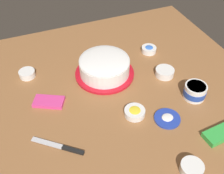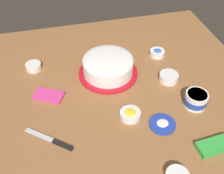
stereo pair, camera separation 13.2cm
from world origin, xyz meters
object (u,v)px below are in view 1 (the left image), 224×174
at_px(spreading_knife, 62,147).
at_px(sprinkle_bowl_rainbow, 165,72).
at_px(sprinkle_bowl_green, 27,74).
at_px(candy_box_lower, 49,102).
at_px(sprinkle_bowl_blue, 149,49).
at_px(candy_box_upper, 220,134).
at_px(frosted_cake, 104,67).
at_px(sprinkle_bowl_orange, 192,168).
at_px(frosting_tub_lid, 167,118).
at_px(frosting_tub, 195,91).
at_px(sprinkle_bowl_yellow, 135,112).

relative_size(spreading_knife, sprinkle_bowl_rainbow, 1.96).
relative_size(sprinkle_bowl_green, candy_box_lower, 0.59).
bearing_deg(sprinkle_bowl_blue, candy_box_upper, -89.74).
bearing_deg(spreading_knife, sprinkle_bowl_rainbow, 21.69).
height_order(spreading_knife, sprinkle_bowl_green, sprinkle_bowl_green).
bearing_deg(frosted_cake, sprinkle_bowl_orange, -80.68).
bearing_deg(frosting_tub_lid, sprinkle_bowl_green, 135.23).
bearing_deg(frosting_tub_lid, candy_box_lower, 147.92).
bearing_deg(candy_box_upper, spreading_knife, 158.93).
distance_m(sprinkle_bowl_rainbow, sprinkle_bowl_blue, 0.22).
bearing_deg(candy_box_lower, sprinkle_bowl_green, 132.32).
height_order(frosting_tub, sprinkle_bowl_orange, frosting_tub).
relative_size(sprinkle_bowl_green, sprinkle_bowl_blue, 0.97).
bearing_deg(sprinkle_bowl_yellow, sprinkle_bowl_orange, -76.87).
bearing_deg(candy_box_lower, sprinkle_bowl_orange, -25.08).
relative_size(frosted_cake, spreading_knife, 1.62).
bearing_deg(sprinkle_bowl_rainbow, spreading_knife, -158.31).
bearing_deg(sprinkle_bowl_yellow, spreading_knife, -171.35).
height_order(sprinkle_bowl_green, sprinkle_bowl_orange, sprinkle_bowl_orange).
distance_m(frosted_cake, sprinkle_bowl_blue, 0.33).
bearing_deg(frosting_tub_lid, sprinkle_bowl_blue, 71.84).
xyz_separation_m(sprinkle_bowl_yellow, candy_box_lower, (-0.35, 0.22, -0.01)).
relative_size(frosted_cake, sprinkle_bowl_rainbow, 3.17).
bearing_deg(sprinkle_bowl_yellow, frosting_tub_lid, -32.64).
relative_size(sprinkle_bowl_blue, candy_box_lower, 0.61).
height_order(frosting_tub, candy_box_upper, frosting_tub).
bearing_deg(candy_box_upper, sprinkle_bowl_orange, -160.35).
bearing_deg(frosting_tub, spreading_knife, -175.63).
xyz_separation_m(sprinkle_bowl_blue, candy_box_lower, (-0.64, -0.19, -0.01)).
height_order(frosted_cake, frosting_tub, frosted_cake).
bearing_deg(sprinkle_bowl_rainbow, frosted_cake, 157.49).
height_order(frosting_tub, candy_box_lower, frosting_tub).
height_order(frosted_cake, candy_box_lower, frosted_cake).
distance_m(frosting_tub, sprinkle_bowl_green, 0.87).
bearing_deg(sprinkle_bowl_green, frosted_cake, -19.94).
relative_size(spreading_knife, sprinkle_bowl_orange, 2.19).
bearing_deg(frosting_tub, sprinkle_bowl_blue, 94.47).
relative_size(sprinkle_bowl_rainbow, candy_box_upper, 0.66).
distance_m(sprinkle_bowl_rainbow, candy_box_lower, 0.62).
bearing_deg(candy_box_upper, sprinkle_bowl_rainbow, 88.32).
relative_size(frosted_cake, sprinkle_bowl_orange, 3.54).
bearing_deg(spreading_knife, candy_box_upper, -16.35).
xyz_separation_m(frosted_cake, sprinkle_bowl_yellow, (0.03, -0.32, -0.04)).
height_order(frosting_tub, sprinkle_bowl_rainbow, frosting_tub).
bearing_deg(candy_box_lower, sprinkle_bowl_yellow, -4.63).
xyz_separation_m(candy_box_lower, candy_box_upper, (0.64, -0.46, 0.00)).
height_order(frosted_cake, spreading_knife, frosted_cake).
height_order(spreading_knife, candy_box_upper, candy_box_upper).
height_order(spreading_knife, sprinkle_bowl_orange, sprinkle_bowl_orange).
height_order(frosting_tub_lid, sprinkle_bowl_orange, sprinkle_bowl_orange).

